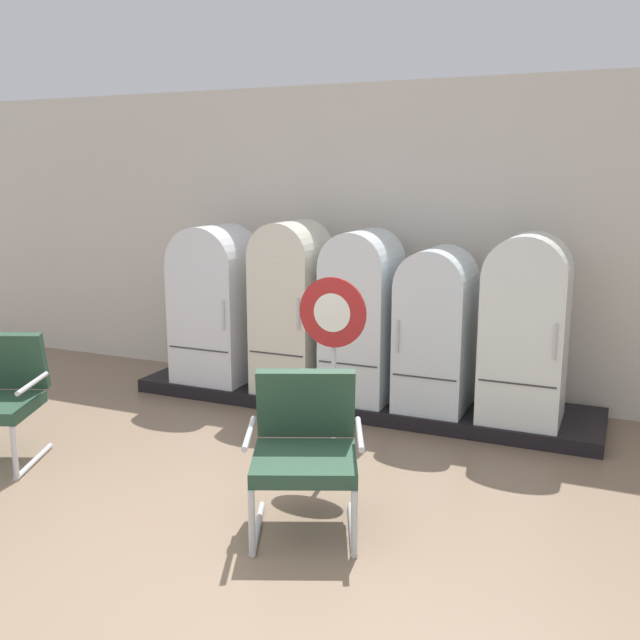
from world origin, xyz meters
name	(u,v)px	position (x,y,z in m)	size (l,w,h in m)	color
ground	(168,569)	(0.00, 0.00, -0.03)	(12.00, 10.00, 0.05)	#836B55
back_wall	(383,240)	(0.00, 3.66, 1.50)	(11.76, 0.12, 2.98)	silver
display_plinth	(358,399)	(0.00, 3.02, 0.06)	(4.34, 0.95, 0.12)	black
refrigerator_0	(216,299)	(-1.46, 2.92, 0.93)	(0.71, 0.69, 1.53)	white
refrigerator_1	(292,301)	(-0.64, 2.92, 0.97)	(0.58, 0.70, 1.59)	silver
refrigerator_2	(362,310)	(0.06, 2.94, 0.94)	(0.59, 0.72, 1.53)	white
refrigerator_3	(436,324)	(0.74, 2.93, 0.87)	(0.59, 0.71, 1.40)	white
refrigerator_4	(526,323)	(1.49, 2.91, 0.94)	(0.65, 0.67, 1.55)	white
armchair_right	(305,444)	(0.50, 0.74, 0.52)	(0.85, 0.88, 0.95)	silver
sign_stand	(333,373)	(0.33, 1.60, 0.73)	(0.51, 0.32, 1.43)	#2D2D30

